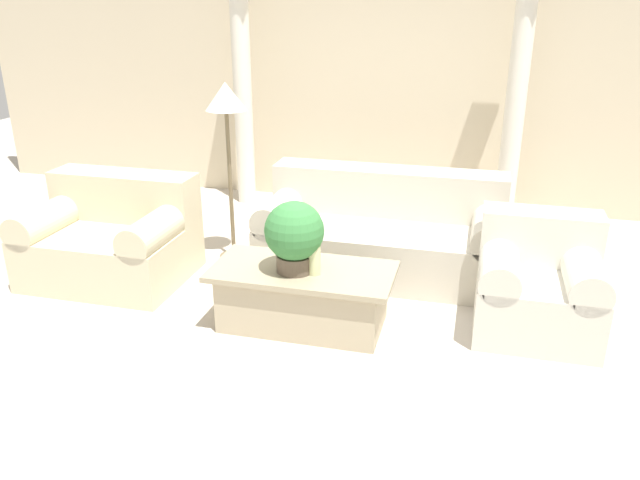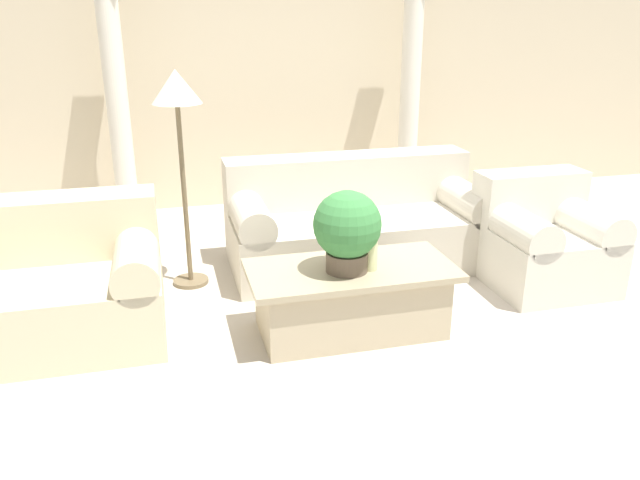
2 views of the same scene
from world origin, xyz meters
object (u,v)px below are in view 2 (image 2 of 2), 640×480
at_px(potted_plant, 347,228).
at_px(armchair, 542,238).
at_px(sofa_long, 356,222).
at_px(floor_lamp, 178,107).
at_px(coffee_table, 351,299).
at_px(loveseat, 57,282).

xyz_separation_m(potted_plant, armchair, (1.68, 0.44, -0.37)).
bearing_deg(sofa_long, armchair, -30.94).
xyz_separation_m(floor_lamp, armchair, (2.59, -0.63, -0.98)).
relative_size(coffee_table, floor_lamp, 0.82).
height_order(loveseat, potted_plant, potted_plant).
bearing_deg(coffee_table, floor_lamp, 132.91).
bearing_deg(coffee_table, potted_plant, -134.43).
bearing_deg(sofa_long, floor_lamp, -175.28).
distance_m(coffee_table, armchair, 1.68).
bearing_deg(sofa_long, potted_plant, -110.24).
distance_m(sofa_long, coffee_table, 1.21).
bearing_deg(floor_lamp, potted_plant, -49.65).
xyz_separation_m(sofa_long, coffee_table, (-0.39, -1.14, -0.12)).
relative_size(sofa_long, loveseat, 1.60).
xyz_separation_m(loveseat, floor_lamp, (0.84, 0.60, 0.98)).
bearing_deg(loveseat, floor_lamp, 35.29).
relative_size(potted_plant, armchair, 0.61).
height_order(sofa_long, armchair, sofa_long).
bearing_deg(sofa_long, coffee_table, -109.01).
xyz_separation_m(coffee_table, armchair, (1.63, 0.40, 0.13)).
distance_m(loveseat, coffee_table, 1.86).
xyz_separation_m(loveseat, armchair, (3.43, -0.03, -0.00)).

